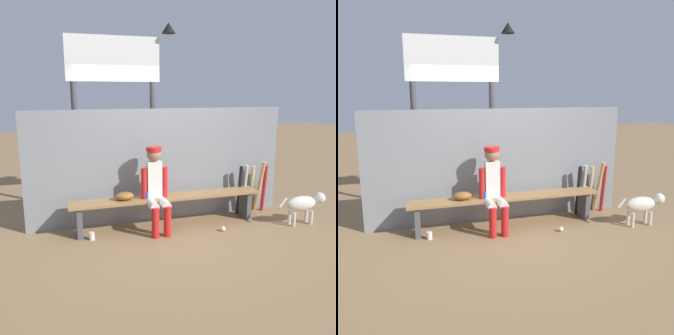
% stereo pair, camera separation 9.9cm
% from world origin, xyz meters
% --- Properties ---
extents(ground_plane, '(30.00, 30.00, 0.00)m').
position_xyz_m(ground_plane, '(0.00, 0.00, 0.00)').
color(ground_plane, olive).
extents(chainlink_fence, '(4.21, 0.03, 1.81)m').
position_xyz_m(chainlink_fence, '(0.00, 0.35, 0.90)').
color(chainlink_fence, gray).
rests_on(chainlink_fence, ground_plane).
extents(dugout_bench, '(3.00, 0.36, 0.49)m').
position_xyz_m(dugout_bench, '(0.00, 0.00, 0.39)').
color(dugout_bench, olive).
rests_on(dugout_bench, ground_plane).
extents(player_seated, '(0.41, 0.55, 1.27)m').
position_xyz_m(player_seated, '(-0.22, -0.11, 0.69)').
color(player_seated, silver).
rests_on(player_seated, ground_plane).
extents(baseball_glove, '(0.28, 0.20, 0.12)m').
position_xyz_m(baseball_glove, '(-0.68, 0.00, 0.55)').
color(baseball_glove, brown).
rests_on(baseball_glove, dugout_bench).
extents(bat_aluminum_black, '(0.08, 0.14, 0.85)m').
position_xyz_m(bat_aluminum_black, '(1.33, 0.17, 0.42)').
color(bat_aluminum_black, black).
rests_on(bat_aluminum_black, ground_plane).
extents(bat_aluminum_silver, '(0.07, 0.17, 0.86)m').
position_xyz_m(bat_aluminum_silver, '(1.44, 0.19, 0.43)').
color(bat_aluminum_silver, '#B7B7BC').
rests_on(bat_aluminum_silver, ground_plane).
extents(bat_wood_natural, '(0.08, 0.17, 0.82)m').
position_xyz_m(bat_wood_natural, '(1.60, 0.25, 0.41)').
color(bat_wood_natural, tan).
rests_on(bat_wood_natural, ground_plane).
extents(bat_wood_tan, '(0.11, 0.26, 0.90)m').
position_xyz_m(bat_wood_tan, '(1.73, 0.21, 0.45)').
color(bat_wood_tan, tan).
rests_on(bat_wood_tan, ground_plane).
extents(bat_aluminum_red, '(0.07, 0.15, 0.83)m').
position_xyz_m(bat_aluminum_red, '(1.82, 0.19, 0.41)').
color(bat_aluminum_red, '#B22323').
rests_on(bat_aluminum_red, ground_plane).
extents(baseball, '(0.07, 0.07, 0.07)m').
position_xyz_m(baseball, '(0.73, -0.46, 0.04)').
color(baseball, white).
rests_on(baseball, ground_plane).
extents(cup_on_ground, '(0.08, 0.08, 0.11)m').
position_xyz_m(cup_on_ground, '(-1.20, -0.18, 0.06)').
color(cup_on_ground, silver).
rests_on(cup_on_ground, ground_plane).
extents(cup_on_bench, '(0.08, 0.08, 0.11)m').
position_xyz_m(cup_on_bench, '(-0.35, -0.03, 0.54)').
color(cup_on_bench, '#1E47AD').
rests_on(cup_on_bench, dugout_bench).
extents(scoreboard, '(1.88, 0.27, 3.22)m').
position_xyz_m(scoreboard, '(-0.51, 1.23, 2.20)').
color(scoreboard, '#3F3F42').
rests_on(scoreboard, ground_plane).
extents(dog, '(0.84, 0.20, 0.49)m').
position_xyz_m(dog, '(2.09, -0.55, 0.34)').
color(dog, beige).
rests_on(dog, ground_plane).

